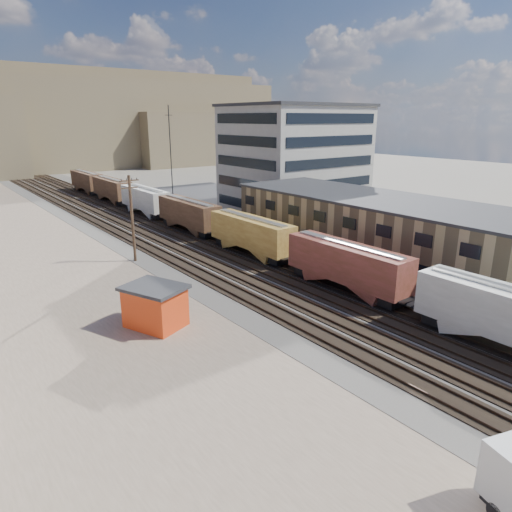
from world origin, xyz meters
TOP-DOWN VIEW (x-y plane):
  - ballast_bed at (0.00, 50.00)m, footprint 18.00×200.00m
  - dirt_yard at (-20.00, 40.00)m, footprint 24.00×180.00m
  - asphalt_lot at (22.00, 35.00)m, footprint 26.00×120.00m
  - rail_tracks at (-0.55, 50.00)m, footprint 11.40×200.00m
  - freight_train at (3.80, 43.39)m, footprint 3.00×119.74m
  - warehouse at (14.98, 25.00)m, footprint 12.40×40.40m
  - office_tower at (27.95, 54.95)m, footprint 22.60×18.60m
  - utility_pole_north at (-8.50, 42.00)m, footprint 2.20×0.32m
  - radio_mast at (6.00, 60.00)m, footprint 1.20×0.16m
  - hills_north at (0.17, 167.92)m, footprint 265.00×80.00m
  - maintenance_shed at (-14.24, 24.51)m, footprint 5.13×5.71m
  - parked_car_blue at (26.97, 37.36)m, footprint 4.90×5.11m
  - parked_car_far at (29.62, 57.71)m, footprint 3.89×5.32m

SIDE VIEW (x-z plane):
  - dirt_yard at x=-20.00m, z-range 0.00..0.03m
  - asphalt_lot at x=22.00m, z-range 0.00..0.04m
  - ballast_bed at x=0.00m, z-range 0.00..0.06m
  - rail_tracks at x=-0.55m, z-range -0.01..0.23m
  - parked_car_blue at x=26.97m, z-range 0.00..1.35m
  - parked_car_far at x=29.62m, z-range 0.00..1.68m
  - maintenance_shed at x=-14.24m, z-range 0.04..3.47m
  - freight_train at x=3.80m, z-range 0.56..5.02m
  - warehouse at x=14.98m, z-range 0.03..7.28m
  - utility_pole_north at x=-8.50m, z-range 0.30..10.30m
  - radio_mast at x=6.00m, z-range 0.12..18.12m
  - office_tower at x=27.95m, z-range 0.04..18.49m
  - hills_north at x=0.17m, z-range -1.90..30.10m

